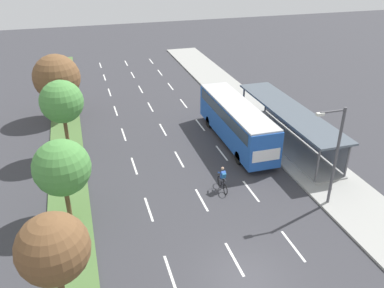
{
  "coord_description": "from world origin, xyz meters",
  "views": [
    {
      "loc": [
        -6.71,
        -13.13,
        15.04
      ],
      "look_at": [
        1.02,
        12.61,
        1.2
      ],
      "focal_mm": 37.03,
      "sensor_mm": 36.0,
      "label": 1
    }
  ],
  "objects": [
    {
      "name": "median_tree_nearest",
      "position": [
        -8.47,
        -0.48,
        4.53
      ],
      "size": [
        2.87,
        2.87,
        5.88
      ],
      "color": "brown",
      "rests_on": "median_strip"
    },
    {
      "name": "median_tree_second",
      "position": [
        -8.24,
        7.55,
        3.55
      ],
      "size": [
        3.3,
        3.3,
        5.09
      ],
      "color": "brown",
      "rests_on": "median_strip"
    },
    {
      "name": "lane_divider_center",
      "position": [
        0.0,
        18.29,
        0.0
      ],
      "size": [
        0.14,
        47.59,
        0.01
      ],
      "color": "white",
      "rests_on": "ground"
    },
    {
      "name": "median_strip",
      "position": [
        -8.3,
        20.0,
        0.06
      ],
      "size": [
        2.6,
        52.0,
        0.12
      ],
      "primitive_type": "cube",
      "color": "#4C7038",
      "rests_on": "ground"
    },
    {
      "name": "cyclist",
      "position": [
        1.71,
        7.78,
        0.79
      ],
      "size": [
        0.46,
        1.82,
        1.71
      ],
      "color": "black",
      "rests_on": "ground"
    },
    {
      "name": "median_tree_fourth",
      "position": [
        -8.52,
        23.6,
        3.97
      ],
      "size": [
        4.24,
        4.24,
        5.98
      ],
      "color": "brown",
      "rests_on": "median_strip"
    },
    {
      "name": "lane_divider_left",
      "position": [
        -3.5,
        18.29,
        0.0
      ],
      "size": [
        0.14,
        47.59,
        0.01
      ],
      "color": "white",
      "rests_on": "ground"
    },
    {
      "name": "bus",
      "position": [
        5.25,
        14.23,
        2.07
      ],
      "size": [
        2.54,
        11.29,
        3.37
      ],
      "color": "#2356B2",
      "rests_on": "ground"
    },
    {
      "name": "bus_shelter",
      "position": [
        9.53,
        12.84,
        1.86
      ],
      "size": [
        2.9,
        13.49,
        2.86
      ],
      "color": "gray",
      "rests_on": "sidewalk_right"
    },
    {
      "name": "lane_divider_right",
      "position": [
        3.5,
        18.29,
        0.0
      ],
      "size": [
        0.14,
        47.59,
        0.01
      ],
      "color": "white",
      "rests_on": "ground"
    },
    {
      "name": "ground_plane",
      "position": [
        0.0,
        0.0,
        0.0
      ],
      "size": [
        140.0,
        140.0,
        0.0
      ],
      "primitive_type": "plane",
      "color": "#38383D"
    },
    {
      "name": "median_tree_third",
      "position": [
        -8.05,
        15.57,
        4.55
      ],
      "size": [
        3.18,
        3.18,
        6.04
      ],
      "color": "brown",
      "rests_on": "median_strip"
    },
    {
      "name": "streetlight",
      "position": [
        7.42,
        4.31,
        3.89
      ],
      "size": [
        1.91,
        0.24,
        6.5
      ],
      "color": "#4C4C51",
      "rests_on": "sidewalk_right"
    },
    {
      "name": "sidewalk_right",
      "position": [
        9.25,
        20.0,
        0.07
      ],
      "size": [
        4.5,
        52.0,
        0.15
      ],
      "primitive_type": "cube",
      "color": "#9E9E99",
      "rests_on": "ground"
    }
  ]
}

